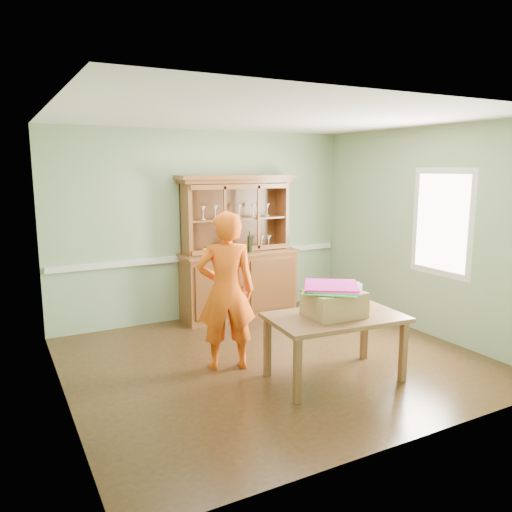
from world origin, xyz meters
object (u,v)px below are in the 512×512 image
cardboard_box (334,303)px  person (226,291)px  china_hutch (238,267)px  dining_table (335,323)px

cardboard_box → person: bearing=136.7°
china_hutch → dining_table: 2.49m
dining_table → cardboard_box: cardboard_box is taller
person → dining_table: bearing=155.8°
china_hutch → dining_table: (-0.11, -2.49, -0.13)m
dining_table → cardboard_box: size_ratio=2.59×
china_hutch → cardboard_box: 2.49m
china_hutch → person: bearing=-119.9°
cardboard_box → person: 1.16m
china_hutch → dining_table: bearing=-92.5°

